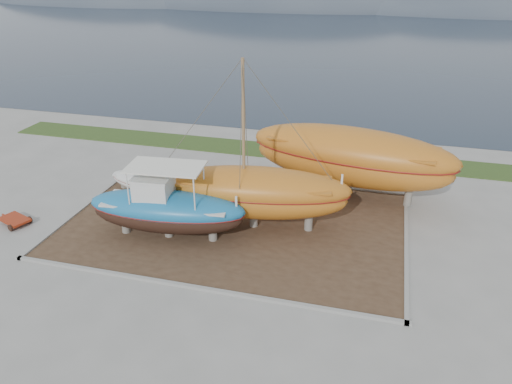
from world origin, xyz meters
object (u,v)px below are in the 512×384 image
(orange_sailboat, at_px, (254,148))
(red_trailer, at_px, (15,221))
(white_dinghy, at_px, (136,183))
(orange_bare_hull, at_px, (350,163))
(blue_caique, at_px, (166,202))

(orange_sailboat, xyz_separation_m, red_trailer, (-12.78, -3.15, -4.38))
(white_dinghy, xyz_separation_m, red_trailer, (-4.57, -5.47, -0.44))
(orange_sailboat, height_order, orange_bare_hull, orange_sailboat)
(white_dinghy, distance_m, orange_sailboat, 9.39)
(orange_bare_hull, xyz_separation_m, red_trailer, (-17.31, -8.48, -1.93))
(blue_caique, distance_m, orange_sailboat, 5.23)
(white_dinghy, bearing_deg, orange_bare_hull, 30.95)
(orange_sailboat, bearing_deg, orange_bare_hull, 42.67)
(orange_sailboat, height_order, red_trailer, orange_sailboat)
(orange_sailboat, distance_m, red_trailer, 13.87)
(white_dinghy, relative_size, orange_bare_hull, 0.30)
(red_trailer, bearing_deg, blue_caique, 26.54)
(white_dinghy, xyz_separation_m, orange_sailboat, (8.21, -2.32, 3.94))
(blue_caique, distance_m, white_dinghy, 6.32)
(white_dinghy, xyz_separation_m, orange_bare_hull, (12.74, 3.01, 1.48))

